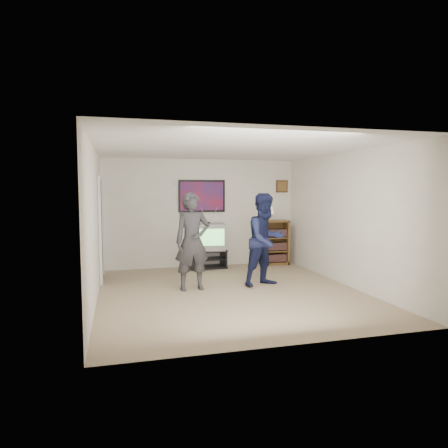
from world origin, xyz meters
name	(u,v)px	position (x,y,z in m)	size (l,w,h in m)	color
room_shell	(226,220)	(0.00, 0.35, 1.25)	(4.51, 5.00, 2.51)	#957E5F
media_stand	(207,259)	(0.06, 2.23, 0.21)	(0.88, 0.52, 0.43)	black
crt_television	(209,237)	(0.11, 2.23, 0.73)	(0.71, 0.60, 0.60)	gray
bookshelf	(274,242)	(1.73, 2.28, 0.53)	(0.65, 0.37, 1.06)	#533B19
table_lamp	(269,214)	(1.61, 2.30, 1.22)	(0.20, 0.20, 0.32)	beige
person_tall	(192,242)	(-0.61, 0.36, 0.87)	(0.64, 0.42, 1.75)	#303032
person_short	(266,240)	(0.77, 0.32, 0.87)	(0.84, 0.66, 1.73)	#171D41
controller_left	(188,221)	(-0.65, 0.56, 1.22)	(0.03, 0.12, 0.03)	white
controller_right	(263,233)	(0.80, 0.52, 0.97)	(0.04, 0.12, 0.04)	white
poster	(202,196)	(0.00, 2.48, 1.65)	(1.10, 0.03, 0.75)	black
air_vent	(178,183)	(-0.55, 2.48, 1.95)	(0.28, 0.02, 0.14)	white
small_picture	(282,186)	(2.00, 2.48, 1.88)	(0.30, 0.03, 0.30)	#442E15
doorway	(100,230)	(-2.23, 1.60, 1.00)	(0.03, 0.85, 2.00)	black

